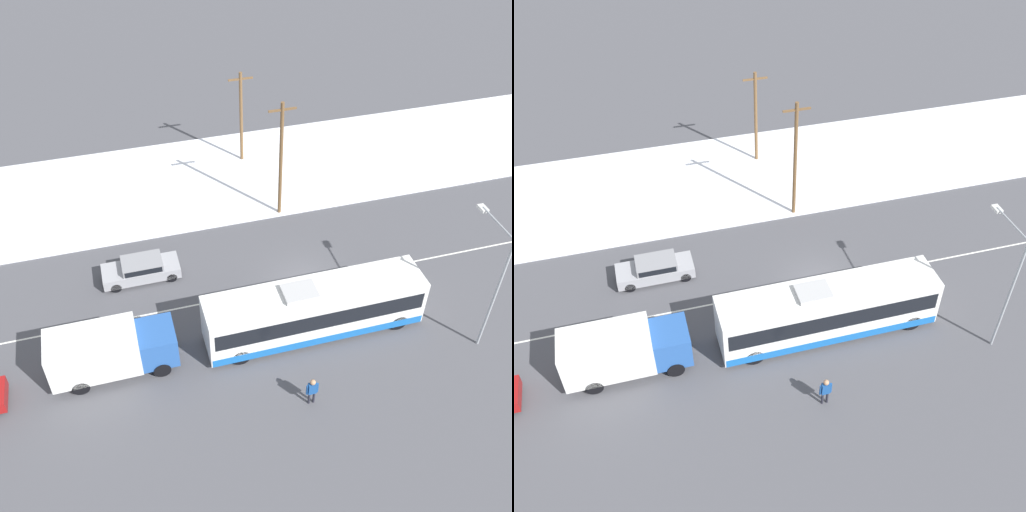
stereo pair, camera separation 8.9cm
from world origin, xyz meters
TOP-DOWN VIEW (x-y plane):
  - ground_plane at (0.00, 0.00)m, footprint 120.00×120.00m
  - snow_lot at (0.00, 12.47)m, footprint 80.00×11.52m
  - lane_marking_center at (0.00, 0.00)m, footprint 60.00×0.12m
  - city_bus at (-0.79, -3.67)m, footprint 12.03×2.57m
  - box_truck at (-11.73, -3.46)m, footprint 6.43×2.30m
  - sedan_car at (-9.33, 3.17)m, footprint 4.63×1.80m
  - pedestrian_at_stop at (-2.47, -8.16)m, footprint 0.64×0.28m
  - streetlamp at (7.58, -6.38)m, footprint 0.36×3.11m
  - utility_pole_roadside at (0.65, 7.10)m, footprint 1.80×0.24m
  - utility_pole_snowlot at (-0.10, 14.39)m, footprint 1.80×0.24m

SIDE VIEW (x-z plane):
  - ground_plane at x=0.00m, z-range 0.00..0.00m
  - lane_marking_center at x=0.00m, z-range 0.00..0.00m
  - snow_lot at x=0.00m, z-range 0.00..0.12m
  - sedan_car at x=-9.33m, z-range 0.07..1.43m
  - pedestrian_at_stop at x=-2.47m, z-range 0.20..1.98m
  - box_truck at x=-11.73m, z-range 0.16..3.03m
  - city_bus at x=-0.79m, z-range -0.04..3.31m
  - utility_pole_snowlot at x=-0.10m, z-range 0.18..7.36m
  - utility_pole_roadside at x=0.65m, z-range 0.19..8.56m
  - streetlamp at x=7.58m, z-range 1.04..8.48m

